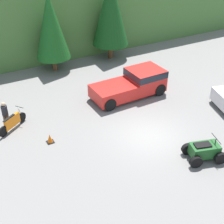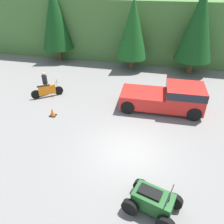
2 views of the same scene
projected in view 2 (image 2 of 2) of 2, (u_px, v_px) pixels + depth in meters
ground_plane at (128, 151)px, 11.37m from camera, size 80.00×80.00×0.00m
hillside_backdrop at (154, 29)px, 22.98m from camera, size 44.00×6.00×5.84m
tree_left at (55, 18)px, 21.18m from camera, size 3.15×3.15×7.16m
tree_mid_left at (133, 29)px, 19.24m from camera, size 2.81×2.81×6.38m
tree_mid_right at (199, 24)px, 18.06m from camera, size 3.21×3.21×7.29m
pickup_truck_red at (169, 97)px, 14.40m from camera, size 5.41×2.43×1.80m
dirt_bike at (47, 91)px, 16.21m from camera, size 1.96×1.46×1.16m
quad_atv at (153, 201)px, 8.30m from camera, size 2.34×1.83×1.28m
rider_person at (45, 82)px, 16.31m from camera, size 0.52×0.52×1.78m
traffic_cone at (52, 112)px, 14.10m from camera, size 0.42×0.42×0.55m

